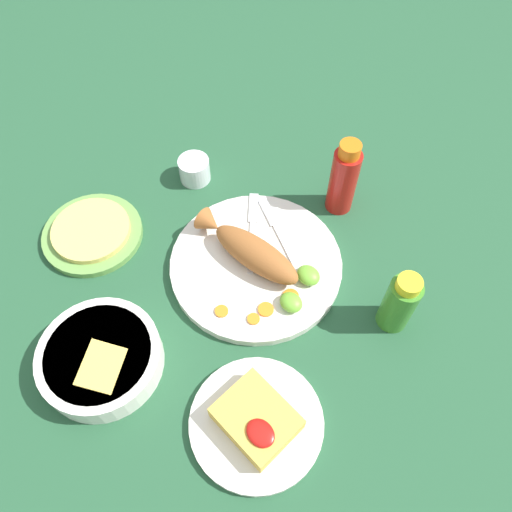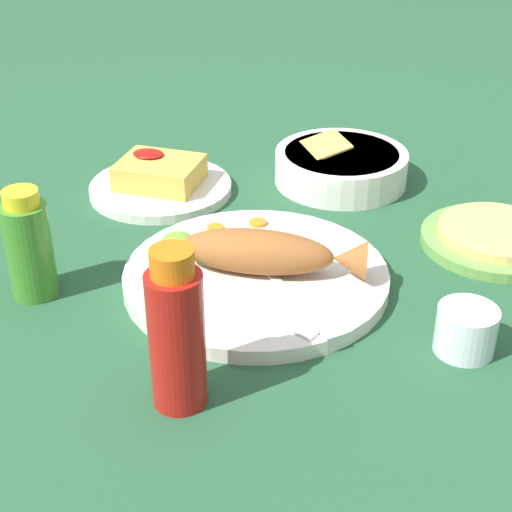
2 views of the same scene
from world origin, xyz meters
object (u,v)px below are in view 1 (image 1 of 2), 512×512
Objects in this scene: fork_near at (252,226)px; salt_cup at (195,171)px; main_plate at (256,265)px; hot_sauce_bottle_green at (400,303)px; fried_fish at (250,250)px; side_plate_fries at (256,423)px; hot_sauce_bottle_red at (344,179)px; fork_far at (277,229)px; tortilla_plate at (93,234)px; guacamole_bowl at (101,358)px.

salt_cup is (-0.18, 0.01, 0.00)m from fork_near.
hot_sauce_bottle_green reaches higher than main_plate.
fried_fish reaches higher than side_plate_fries.
fried_fish is 0.30m from side_plate_fries.
fork_far is at bearing -103.35° from hot_sauce_bottle_red.
fork_far is (-0.02, 0.08, 0.01)m from main_plate.
hot_sauce_bottle_green is at bearing 21.56° from main_plate.
tortilla_plate is at bearing 93.95° from fork_near.
fork_near is at bearing 137.22° from side_plate_fries.
hot_sauce_bottle_green is 0.30m from side_plate_fries.
guacamole_bowl is 1.04× the size of tortilla_plate.
fried_fish reaches higher than salt_cup.
fork_far is at bearing -176.68° from hot_sauce_bottle_green.
fork_far is at bearing 89.98° from fried_fish.
salt_cup is at bearing 119.24° from guacamole_bowl.
fried_fish is 0.24m from salt_cup.
fried_fish is 1.58× the size of fork_near.
side_plate_fries is 1.05× the size of guacamole_bowl.
tortilla_plate is (-0.28, -0.40, -0.07)m from hot_sauce_bottle_red.
side_plate_fries is (0.22, -0.20, -0.04)m from fried_fish.
side_plate_fries is (0.20, -0.42, -0.07)m from hot_sauce_bottle_red.
fork_far is 0.27m from hot_sauce_bottle_green.
fork_far is 0.22m from salt_cup.
fried_fish reaches higher than guacamole_bowl.
guacamole_bowl is at bearing 139.93° from fork_near.
guacamole_bowl is (0.21, -0.37, 0.01)m from salt_cup.
hot_sauce_bottle_red is at bearing 76.75° from fried_fish.
hot_sauce_bottle_red is 0.27m from hot_sauce_bottle_green.
hot_sauce_bottle_green reaches higher than fried_fish.
salt_cup is (-0.25, 0.06, 0.01)m from main_plate.
hot_sauce_bottle_green is 0.64× the size of side_plate_fries.
tortilla_plate is at bearing -151.85° from hot_sauce_bottle_green.
salt_cup is 0.32× the size of guacamole_bowl.
side_plate_fries is at bearing -176.71° from fork_near.
hot_sauce_bottle_red reaches higher than fried_fish.
fork_far is at bearing 129.79° from side_plate_fries.
hot_sauce_bottle_green is (0.24, 0.10, 0.05)m from main_plate.
guacamole_bowl reaches higher than side_plate_fries.
hot_sauce_bottle_red reaches higher than guacamole_bowl.
tortilla_plate is (-0.23, 0.13, -0.02)m from guacamole_bowl.
salt_cup is (-0.23, 0.06, -0.02)m from fried_fish.
side_plate_fries is at bearing -48.91° from fried_fish.
fork_far is (0.04, 0.03, 0.00)m from fork_near.
fried_fish reaches higher than fork_near.
main_plate is at bearing 33.44° from tortilla_plate.
fried_fish is 1.14× the size of guacamole_bowl.
hot_sauce_bottle_red is (0.02, 0.22, 0.03)m from fried_fish.
hot_sauce_bottle_red reaches higher than fork_near.
salt_cup reaches higher than tortilla_plate.
fork_near reaches higher than side_plate_fries.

